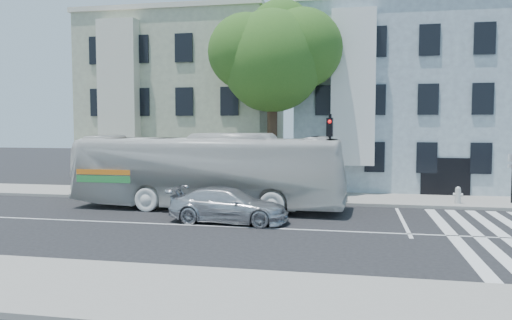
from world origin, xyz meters
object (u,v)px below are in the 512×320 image
(sedan, at_px, (229,205))
(traffic_signal, at_px, (330,147))
(bus, at_px, (208,171))
(fire_hydrant, at_px, (458,195))

(sedan, xyz_separation_m, traffic_signal, (3.83, 5.06, 2.22))
(bus, distance_m, fire_hydrant, 12.29)
(bus, distance_m, traffic_signal, 6.10)
(bus, relative_size, fire_hydrant, 15.45)
(sedan, height_order, traffic_signal, traffic_signal)
(sedan, bearing_deg, bus, 34.71)
(sedan, xyz_separation_m, fire_hydrant, (10.04, 6.06, -0.14))
(sedan, relative_size, traffic_signal, 1.08)
(sedan, bearing_deg, traffic_signal, -33.33)
(bus, height_order, sedan, bus)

